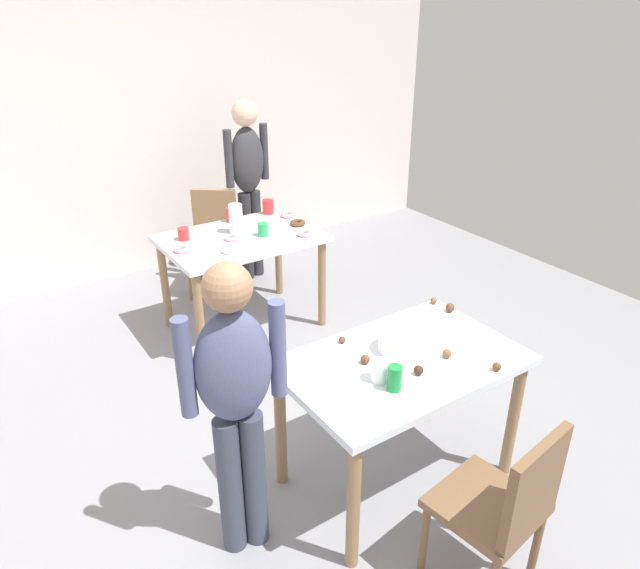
{
  "coord_description": "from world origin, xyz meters",
  "views": [
    {
      "loc": [
        -1.54,
        -1.99,
        2.33
      ],
      "look_at": [
        0.08,
        0.42,
        0.9
      ],
      "focal_mm": 32.89,
      "sensor_mm": 36.0,
      "label": 1
    }
  ],
  "objects_px": {
    "dining_table_near": "(401,377)",
    "soda_can": "(395,378)",
    "chair_near_table": "(505,504)",
    "person_girl_near": "(235,393)",
    "dining_table_far": "(241,249)",
    "mixing_bowl": "(400,343)",
    "chair_far_table": "(213,235)",
    "pitcher_far": "(236,219)",
    "person_adult_far": "(248,175)"
  },
  "relations": [
    {
      "from": "person_girl_near",
      "to": "soda_can",
      "type": "height_order",
      "value": "person_girl_near"
    },
    {
      "from": "person_adult_far",
      "to": "chair_far_table",
      "type": "bearing_deg",
      "value": -172.72
    },
    {
      "from": "dining_table_near",
      "to": "person_girl_near",
      "type": "xyz_separation_m",
      "value": [
        -0.86,
        0.07,
        0.22
      ]
    },
    {
      "from": "dining_table_near",
      "to": "mixing_bowl",
      "type": "relative_size",
      "value": 5.35
    },
    {
      "from": "soda_can",
      "to": "pitcher_far",
      "type": "xyz_separation_m",
      "value": [
        0.29,
        2.14,
        0.05
      ]
    },
    {
      "from": "dining_table_far",
      "to": "mixing_bowl",
      "type": "bearing_deg",
      "value": -91.56
    },
    {
      "from": "dining_table_far",
      "to": "person_adult_far",
      "type": "distance_m",
      "value": 0.97
    },
    {
      "from": "chair_far_table",
      "to": "person_adult_far",
      "type": "height_order",
      "value": "person_adult_far"
    },
    {
      "from": "chair_far_table",
      "to": "person_girl_near",
      "type": "distance_m",
      "value": 2.8
    },
    {
      "from": "mixing_bowl",
      "to": "soda_can",
      "type": "height_order",
      "value": "soda_can"
    },
    {
      "from": "chair_near_table",
      "to": "chair_far_table",
      "type": "xyz_separation_m",
      "value": [
        0.28,
        3.39,
        0.0
      ]
    },
    {
      "from": "dining_table_far",
      "to": "chair_far_table",
      "type": "height_order",
      "value": "chair_far_table"
    },
    {
      "from": "soda_can",
      "to": "person_girl_near",
      "type": "bearing_deg",
      "value": 160.63
    },
    {
      "from": "dining_table_near",
      "to": "pitcher_far",
      "type": "bearing_deg",
      "value": 87.17
    },
    {
      "from": "dining_table_far",
      "to": "pitcher_far",
      "type": "distance_m",
      "value": 0.23
    },
    {
      "from": "chair_near_table",
      "to": "person_girl_near",
      "type": "xyz_separation_m",
      "value": [
        -0.77,
        0.82,
        0.37
      ]
    },
    {
      "from": "chair_far_table",
      "to": "person_girl_near",
      "type": "relative_size",
      "value": 0.6
    },
    {
      "from": "mixing_bowl",
      "to": "soda_can",
      "type": "distance_m",
      "value": 0.33
    },
    {
      "from": "dining_table_near",
      "to": "mixing_bowl",
      "type": "distance_m",
      "value": 0.17
    },
    {
      "from": "chair_far_table",
      "to": "pitcher_far",
      "type": "bearing_deg",
      "value": -97.79
    },
    {
      "from": "person_adult_far",
      "to": "dining_table_far",
      "type": "bearing_deg",
      "value": -121.72
    },
    {
      "from": "dining_table_far",
      "to": "soda_can",
      "type": "distance_m",
      "value": 2.1
    },
    {
      "from": "dining_table_far",
      "to": "soda_can",
      "type": "relative_size",
      "value": 9.22
    },
    {
      "from": "dining_table_near",
      "to": "mixing_bowl",
      "type": "xyz_separation_m",
      "value": [
        0.04,
        0.07,
        0.15
      ]
    },
    {
      "from": "person_adult_far",
      "to": "mixing_bowl",
      "type": "distance_m",
      "value": 2.68
    },
    {
      "from": "person_girl_near",
      "to": "pitcher_far",
      "type": "height_order",
      "value": "person_girl_near"
    },
    {
      "from": "dining_table_near",
      "to": "mixing_bowl",
      "type": "height_order",
      "value": "mixing_bowl"
    },
    {
      "from": "person_adult_far",
      "to": "person_girl_near",
      "type": "bearing_deg",
      "value": -118.68
    },
    {
      "from": "dining_table_far",
      "to": "pitcher_far",
      "type": "bearing_deg",
      "value": 84.35
    },
    {
      "from": "dining_table_near",
      "to": "chair_far_table",
      "type": "bearing_deg",
      "value": 85.92
    },
    {
      "from": "dining_table_far",
      "to": "soda_can",
      "type": "height_order",
      "value": "soda_can"
    },
    {
      "from": "mixing_bowl",
      "to": "chair_far_table",
      "type": "bearing_deg",
      "value": 86.72
    },
    {
      "from": "chair_far_table",
      "to": "mixing_bowl",
      "type": "bearing_deg",
      "value": -93.28
    },
    {
      "from": "mixing_bowl",
      "to": "dining_table_near",
      "type": "bearing_deg",
      "value": -120.04
    },
    {
      "from": "mixing_bowl",
      "to": "chair_near_table",
      "type": "bearing_deg",
      "value": -99.05
    },
    {
      "from": "mixing_bowl",
      "to": "dining_table_far",
      "type": "bearing_deg",
      "value": 88.44
    },
    {
      "from": "chair_far_table",
      "to": "pitcher_far",
      "type": "height_order",
      "value": "pitcher_far"
    },
    {
      "from": "person_girl_near",
      "to": "person_adult_far",
      "type": "height_order",
      "value": "person_adult_far"
    },
    {
      "from": "chair_near_table",
      "to": "chair_far_table",
      "type": "bearing_deg",
      "value": 85.32
    },
    {
      "from": "person_adult_far",
      "to": "mixing_bowl",
      "type": "relative_size",
      "value": 7.31
    },
    {
      "from": "chair_far_table",
      "to": "mixing_bowl",
      "type": "xyz_separation_m",
      "value": [
        -0.15,
        -2.57,
        0.3
      ]
    },
    {
      "from": "dining_table_near",
      "to": "chair_far_table",
      "type": "distance_m",
      "value": 2.65
    },
    {
      "from": "dining_table_far",
      "to": "person_girl_near",
      "type": "relative_size",
      "value": 0.78
    },
    {
      "from": "mixing_bowl",
      "to": "soda_can",
      "type": "xyz_separation_m",
      "value": [
        -0.24,
        -0.23,
        0.02
      ]
    },
    {
      "from": "dining_table_near",
      "to": "soda_can",
      "type": "xyz_separation_m",
      "value": [
        -0.2,
        -0.16,
        0.17
      ]
    },
    {
      "from": "chair_near_table",
      "to": "dining_table_far",
      "type": "bearing_deg",
      "value": 86.12
    },
    {
      "from": "person_adult_far",
      "to": "soda_can",
      "type": "bearing_deg",
      "value": -105.08
    },
    {
      "from": "person_adult_far",
      "to": "soda_can",
      "type": "relative_size",
      "value": 12.97
    },
    {
      "from": "dining_table_near",
      "to": "chair_far_table",
      "type": "relative_size",
      "value": 1.33
    },
    {
      "from": "chair_near_table",
      "to": "dining_table_near",
      "type": "bearing_deg",
      "value": 83.18
    }
  ]
}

